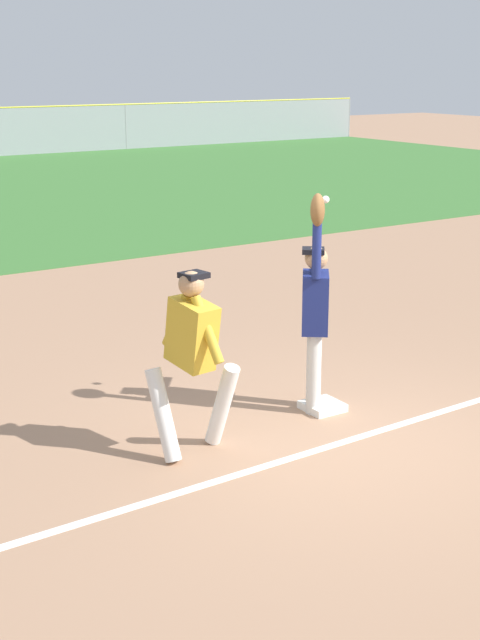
{
  "coord_description": "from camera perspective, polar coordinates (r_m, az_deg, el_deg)",
  "views": [
    {
      "loc": [
        -5.22,
        -6.25,
        3.48
      ],
      "look_at": [
        -0.5,
        0.93,
        1.05
      ],
      "focal_mm": 51.28,
      "sensor_mm": 36.0,
      "label": 1
    }
  ],
  "objects": [
    {
      "name": "first_base",
      "position": [
        9.55,
        5.17,
        -5.38
      ],
      "size": [
        0.39,
        0.39,
        0.08
      ],
      "primitive_type": "cube",
      "rotation": [
        0.0,
        0.0,
        -0.02
      ],
      "color": "white",
      "rests_on": "ground_plane"
    },
    {
      "name": "baseball",
      "position": [
        9.1,
        5.37,
        7.49
      ],
      "size": [
        0.07,
        0.07,
        0.07
      ],
      "primitive_type": "sphere",
      "color": "white"
    },
    {
      "name": "ground_plane",
      "position": [
        8.85,
        6.05,
        -7.44
      ],
      "size": [
        85.04,
        85.04,
        0.0
      ],
      "primitive_type": "plane",
      "color": "tan"
    },
    {
      "name": "runner",
      "position": [
        8.18,
        -3.0,
        -1.89
      ],
      "size": [
        0.78,
        0.85,
        1.72
      ],
      "rotation": [
        0.0,
        0.0,
        0.13
      ],
      "color": "white",
      "rests_on": "ground_plane"
    },
    {
      "name": "parked_car_blue",
      "position": [
        41.73,
        -13.84,
        11.5
      ],
      "size": [
        4.57,
        2.47,
        1.25
      ],
      "rotation": [
        0.0,
        0.0,
        0.1
      ],
      "color": "#23389E",
      "rests_on": "ground_plane"
    },
    {
      "name": "fielder",
      "position": [
        9.21,
        4.71,
        0.89
      ],
      "size": [
        0.63,
        0.78,
        2.28
      ],
      "rotation": [
        0.0,
        0.0,
        2.48
      ],
      "color": "silver",
      "rests_on": "ground_plane"
    }
  ]
}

